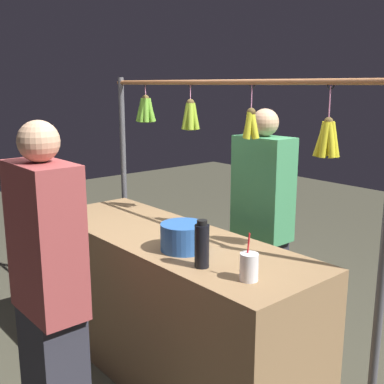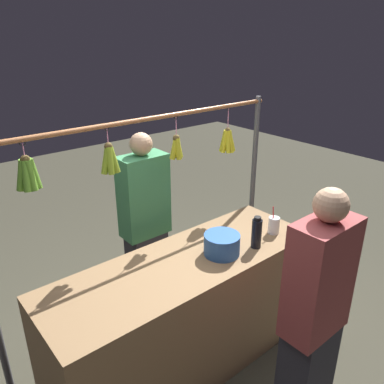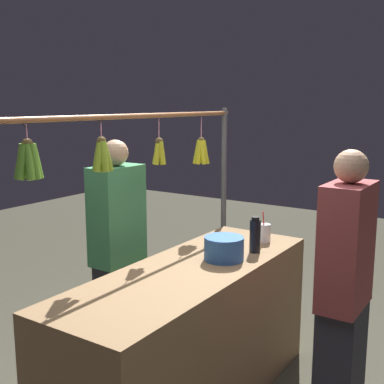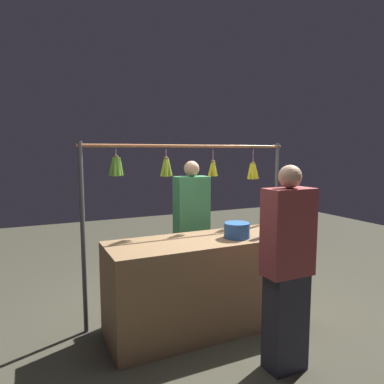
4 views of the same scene
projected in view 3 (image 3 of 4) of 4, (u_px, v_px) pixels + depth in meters
The scene contains 7 objects.
market_counter at pixel (190, 338), 3.06m from camera, with size 2.00×0.67×0.90m, color olive.
display_rack at pixel (131, 194), 3.10m from camera, with size 2.32×0.15×1.84m.
water_bottle at pixel (255, 236), 3.27m from camera, with size 0.07×0.07×0.24m.
blue_bucket at pixel (224, 248), 3.12m from camera, with size 0.25×0.25×0.15m, color #2A5AA6.
drink_cup at pixel (265, 233), 3.53m from camera, with size 0.09×0.09×0.22m.
vendor_person at pixel (118, 258), 3.48m from camera, with size 0.39×0.21×1.64m.
customer_person at pixel (343, 300), 2.72m from camera, with size 0.39×0.21×1.64m.
Camera 3 is at (2.37, 1.58, 1.88)m, focal length 46.44 mm.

